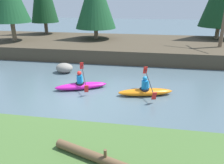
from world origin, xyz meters
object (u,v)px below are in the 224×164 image
Objects in this scene: driftwood_log at (98,158)px; kayaker_middle at (81,85)px; kayaker_lead at (146,91)px; boulder_midstream at (64,68)px.

kayaker_middle is at bearing 129.70° from driftwood_log.
kayaker_lead reaches higher than boulder_midstream.
kayaker_lead is at bearing -27.12° from kayaker_middle.
driftwood_log is at bearing -91.96° from kayaker_middle.
kayaker_middle is at bearing -52.64° from boulder_midstream.
boulder_midstream is at bearing 135.03° from driftwood_log.
kayaker_middle is 2.46× the size of boulder_midstream.
kayaker_middle is 6.49m from driftwood_log.
kayaker_lead is 5.95m from boulder_midstream.
boulder_midstream is (-1.90, 2.48, 0.09)m from kayaker_middle.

